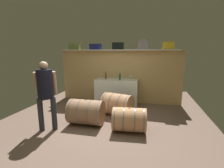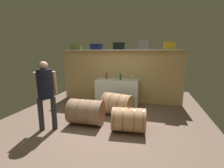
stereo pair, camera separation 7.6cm
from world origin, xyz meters
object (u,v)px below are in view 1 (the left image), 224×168
(toolcase_yellow, at_px, (168,46))
(wine_bottle_amber, at_px, (106,76))
(wine_barrel_far, at_px, (86,112))
(toolcase_grey, at_px, (143,44))
(wine_barrel_near, at_px, (129,120))
(toolcase_navy, at_px, (95,47))
(toolcase_black, at_px, (118,46))
(wine_bottle_green, at_px, (120,77))
(wine_barrel_flank, at_px, (117,104))
(toolcase_olive, at_px, (75,47))
(wine_glass, at_px, (131,76))
(work_cabinet, at_px, (117,92))
(winemaker_pouring, at_px, (45,89))

(toolcase_yellow, distance_m, wine_bottle_amber, 2.32)
(wine_bottle_amber, height_order, wine_barrel_far, wine_bottle_amber)
(toolcase_grey, height_order, wine_barrel_near, toolcase_grey)
(toolcase_navy, xyz_separation_m, wine_barrel_near, (1.55, -2.12, -1.76))
(toolcase_yellow, bearing_deg, wine_barrel_near, -113.06)
(toolcase_black, bearing_deg, wine_bottle_green, -73.01)
(toolcase_black, distance_m, wine_bottle_green, 1.10)
(wine_bottle_green, bearing_deg, wine_barrel_flank, -83.55)
(toolcase_olive, relative_size, toolcase_grey, 1.19)
(toolcase_yellow, relative_size, wine_glass, 2.38)
(wine_barrel_flank, bearing_deg, wine_barrel_far, -115.82)
(work_cabinet, distance_m, wine_barrel_near, 2.03)
(toolcase_yellow, bearing_deg, wine_barrel_far, -135.15)
(toolcase_olive, height_order, toolcase_grey, toolcase_grey)
(toolcase_grey, xyz_separation_m, toolcase_yellow, (0.82, 0.00, -0.05))
(wine_bottle_green, height_order, wine_barrel_near, wine_bottle_green)
(toolcase_yellow, relative_size, wine_barrel_far, 0.38)
(wine_barrel_flank, xyz_separation_m, winemaker_pouring, (-1.43, -1.31, 0.69))
(work_cabinet, relative_size, wine_barrel_far, 1.66)
(toolcase_navy, xyz_separation_m, toolcase_grey, (1.70, 0.00, 0.07))
(wine_bottle_amber, xyz_separation_m, wine_barrel_far, (-0.04, -1.75, -0.71))
(wine_barrel_flank, bearing_deg, toolcase_navy, 146.66)
(toolcase_olive, distance_m, toolcase_yellow, 3.33)
(work_cabinet, bearing_deg, wine_glass, 16.15)
(toolcase_navy, bearing_deg, toolcase_grey, 2.60)
(wine_bottle_green, height_order, winemaker_pouring, winemaker_pouring)
(toolcase_black, bearing_deg, toolcase_olive, 175.74)
(wine_barrel_far, bearing_deg, wine_barrel_near, -7.52)
(winemaker_pouring, bearing_deg, wine_barrel_near, -13.05)
(wine_bottle_amber, distance_m, wine_barrel_flank, 1.36)
(wine_bottle_amber, distance_m, wine_bottle_green, 0.55)
(toolcase_black, xyz_separation_m, wine_barrel_near, (0.71, -2.12, -1.78))
(toolcase_olive, xyz_separation_m, toolcase_yellow, (3.33, 0.00, 0.01))
(toolcase_grey, height_order, wine_bottle_green, toolcase_grey)
(wine_glass, height_order, winemaker_pouring, winemaker_pouring)
(toolcase_olive, relative_size, wine_barrel_flank, 0.41)
(toolcase_grey, height_order, wine_bottle_amber, toolcase_grey)
(toolcase_yellow, bearing_deg, toolcase_navy, -178.55)
(toolcase_yellow, height_order, wine_barrel_near, toolcase_yellow)
(toolcase_olive, xyz_separation_m, wine_glass, (2.15, -0.08, -1.04))
(wine_bottle_amber, xyz_separation_m, wine_barrel_near, (1.10, -1.87, -0.75))
(wine_bottle_green, relative_size, winemaker_pouring, 0.16)
(wine_barrel_far, bearing_deg, wine_barrel_flank, 47.67)
(wine_bottle_amber, distance_m, wine_barrel_near, 2.30)
(toolcase_yellow, xyz_separation_m, winemaker_pouring, (-2.87, -2.53, -1.05))
(work_cabinet, xyz_separation_m, wine_barrel_far, (-0.44, -1.77, -0.13))
(wine_barrel_far, height_order, wine_barrel_flank, wine_barrel_flank)
(wine_bottle_amber, height_order, wine_barrel_near, wine_bottle_amber)
(work_cabinet, distance_m, wine_bottle_green, 0.61)
(toolcase_black, distance_m, toolcase_yellow, 1.68)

